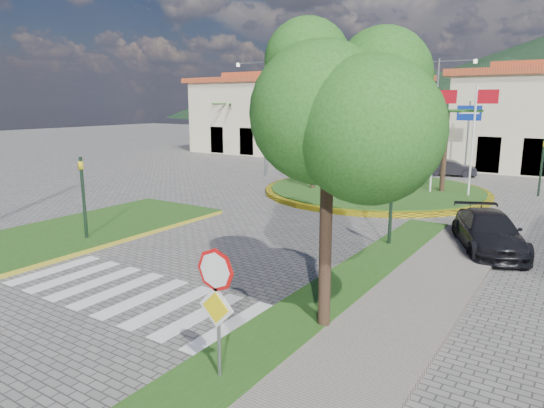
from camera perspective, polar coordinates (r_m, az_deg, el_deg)
The scene contains 21 objects.
sidewalk_right at distance 9.07m, azimuth -0.33°, elevation -22.06°, with size 4.00×28.00×0.15m, color gray.
verge_right at distance 9.67m, azimuth -6.63°, elevation -19.67°, with size 1.60×28.00×0.18m, color #204814.
median_left at distance 20.22m, azimuth -24.25°, elevation -3.62°, with size 5.00×14.00×0.18m, color #204814.
crosswalk at distance 14.07m, azimuth -16.60°, elevation -10.01°, with size 8.00×3.00×0.01m, color silver.
roundabout_island at distance 28.59m, azimuth 12.02°, elevation 1.66°, with size 12.70×12.70×6.00m.
stop_sign at distance 8.82m, azimuth -6.54°, elevation -10.51°, with size 0.80×0.11×2.65m.
deciduous_tree at distance 10.37m, azimuth 6.71°, elevation 12.02°, with size 3.60×3.60×6.80m.
traffic_light_left at distance 19.03m, azimuth -21.34°, elevation 1.42°, with size 0.15×0.18×3.20m.
traffic_light_right at distance 17.51m, azimuth 13.88°, elevation 1.04°, with size 0.15×0.18×3.20m.
traffic_light_far at distance 30.50m, azimuth 29.18°, elevation 4.40°, with size 0.18×0.15×3.20m.
direction_sign_west at distance 37.30m, azimuth 14.48°, elevation 9.08°, with size 1.60×0.14×5.20m.
direction_sign_east at distance 35.98m, azimuth 22.09°, elevation 8.50°, with size 1.60×0.14×5.20m.
street_lamp_centre at distance 35.47m, azimuth 18.69°, elevation 10.27°, with size 4.80×0.16×8.00m.
street_lamp_west at distance 34.15m, azimuth -0.80°, elevation 10.84°, with size 4.80×0.16×8.00m.
building_left at distance 48.70m, azimuth 3.66°, elevation 10.45°, with size 23.32×9.54×8.05m.
hill_far_west at distance 158.40m, azimuth 9.34°, elevation 13.90°, with size 140.00×140.00×22.00m, color black.
hill_near_back at distance 135.79m, azimuth 25.42°, elevation 12.02°, with size 110.00×110.00×16.00m, color black.
white_van at distance 48.12m, azimuth 2.19°, elevation 6.44°, with size 1.82×3.95×1.10m, color silver.
car_dark_a at distance 43.84m, azimuth 11.42°, elevation 5.72°, with size 1.36×3.39×1.16m, color black.
car_dark_b at distance 36.55m, azimuth 20.33°, elevation 3.99°, with size 1.19×3.41×1.12m, color black.
car_side_right at distance 18.66m, azimuth 24.14°, elevation -3.00°, with size 1.88×4.64×1.35m, color black.
Camera 1 is at (10.18, -4.25, 5.15)m, focal length 32.00 mm.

